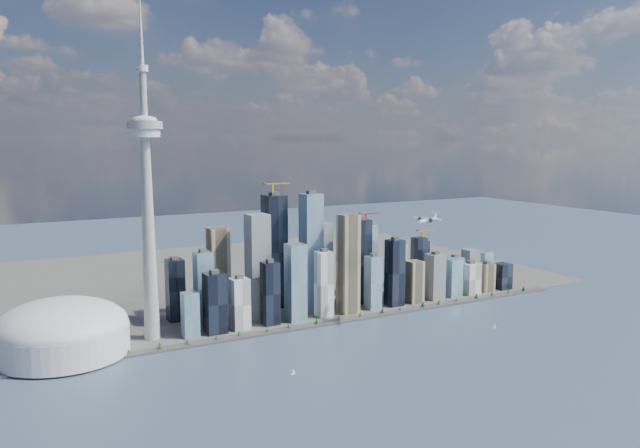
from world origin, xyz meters
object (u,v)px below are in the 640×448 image
dome_stadium (62,331)px  sailboat_east (495,326)px  sailboat_west (293,372)px  needle_tower (147,200)px  airplane (428,220)px

dome_stadium → sailboat_east: dome_stadium is taller
sailboat_west → sailboat_east: 411.68m
needle_tower → sailboat_east: size_ratio=55.66×
airplane → sailboat_east: bearing=-59.4°
dome_stadium → airplane: airplane is taller
sailboat_west → sailboat_east: bearing=2.3°
needle_tower → sailboat_west: size_ratio=54.64×
needle_tower → dome_stadium: (-140.00, -10.00, -196.40)m
needle_tower → sailboat_east: bearing=-22.1°
needle_tower → sailboat_west: needle_tower is taller
dome_stadium → sailboat_east: 723.40m
needle_tower → sailboat_west: (139.47, -249.44, -232.61)m
airplane → sailboat_east: size_ratio=6.38×
needle_tower → dome_stadium: size_ratio=2.75×
needle_tower → airplane: (456.76, -145.85, -44.70)m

